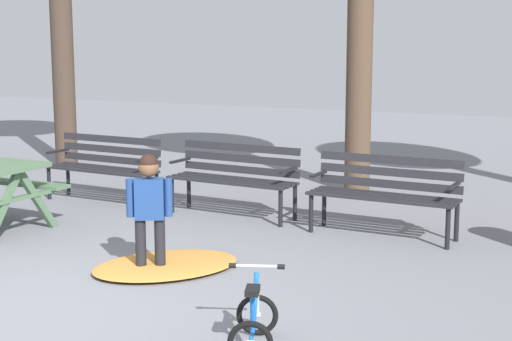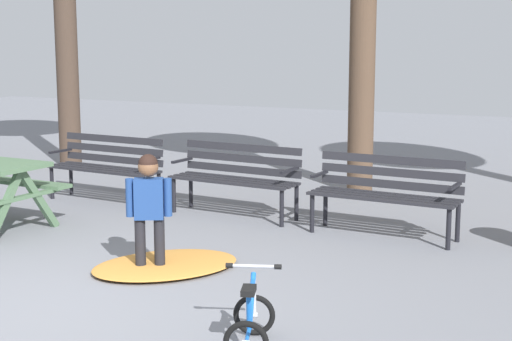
% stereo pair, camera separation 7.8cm
% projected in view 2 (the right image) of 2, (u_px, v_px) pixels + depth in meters
% --- Properties ---
extents(ground, '(36.00, 36.00, 0.00)m').
position_uv_depth(ground, '(38.00, 312.00, 5.94)').
color(ground, slate).
extents(park_bench_far_left, '(1.62, 0.54, 0.85)m').
position_uv_depth(park_bench_far_left, '(107.00, 163.00, 10.03)').
color(park_bench_far_left, '#232328').
rests_on(park_bench_far_left, ground).
extents(park_bench_left, '(1.62, 0.54, 0.85)m').
position_uv_depth(park_bench_left, '(237.00, 173.00, 9.21)').
color(park_bench_left, '#232328').
rests_on(park_bench_left, ground).
extents(park_bench_right, '(1.61, 0.50, 0.85)m').
position_uv_depth(park_bench_right, '(386.00, 189.00, 8.22)').
color(park_bench_right, '#232328').
rests_on(park_bench_right, ground).
extents(child_standing, '(0.37, 0.27, 1.08)m').
position_uv_depth(child_standing, '(149.00, 203.00, 6.89)').
color(child_standing, black).
rests_on(child_standing, ground).
extents(kids_bicycle, '(0.52, 0.63, 0.54)m').
position_uv_depth(kids_bicycle, '(250.00, 322.00, 5.18)').
color(kids_bicycle, black).
rests_on(kids_bicycle, ground).
extents(leaf_pile, '(1.57, 1.67, 0.07)m').
position_uv_depth(leaf_pile, '(166.00, 265.00, 7.09)').
color(leaf_pile, '#C68438').
rests_on(leaf_pile, ground).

